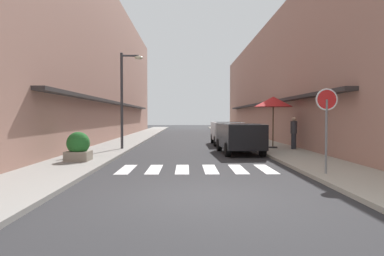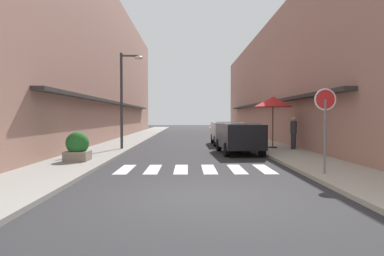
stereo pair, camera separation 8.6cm
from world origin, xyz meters
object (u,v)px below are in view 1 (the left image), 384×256
(parked_car_mid, at_px, (226,130))
(round_street_sign, at_px, (327,109))
(planter_corner, at_px, (78,147))
(cafe_umbrella, at_px, (273,102))
(street_lamp, at_px, (125,90))
(pedestrian_walking_near, at_px, (294,132))
(parked_car_near, at_px, (239,135))

(parked_car_mid, bearing_deg, round_street_sign, -82.91)
(planter_corner, bearing_deg, parked_car_mid, 53.92)
(parked_car_mid, relative_size, round_street_sign, 1.60)
(parked_car_mid, xyz_separation_m, cafe_umbrella, (2.09, -3.68, 1.67))
(street_lamp, relative_size, pedestrian_walking_near, 3.01)
(parked_car_near, relative_size, planter_corner, 3.75)
(street_lamp, bearing_deg, parked_car_near, -15.50)
(round_street_sign, distance_m, pedestrian_walking_near, 8.14)
(parked_car_near, bearing_deg, parked_car_mid, 90.00)
(parked_car_near, xyz_separation_m, planter_corner, (-6.69, -3.62, -0.28))
(round_street_sign, bearing_deg, street_lamp, 131.07)
(street_lamp, xyz_separation_m, pedestrian_walking_near, (8.78, -0.45, -2.22))
(pedestrian_walking_near, bearing_deg, round_street_sign, 3.43)
(parked_car_near, relative_size, street_lamp, 0.82)
(cafe_umbrella, xyz_separation_m, pedestrian_walking_near, (0.91, -0.73, -1.59))
(round_street_sign, height_order, pedestrian_walking_near, round_street_sign)
(street_lamp, relative_size, cafe_umbrella, 1.82)
(planter_corner, bearing_deg, parked_car_near, 28.40)
(round_street_sign, bearing_deg, pedestrian_walking_near, 79.55)
(round_street_sign, xyz_separation_m, street_lamp, (-7.31, 8.39, 1.18))
(round_street_sign, xyz_separation_m, planter_corner, (-8.23, 3.17, -1.39))
(cafe_umbrella, bearing_deg, planter_corner, -147.95)
(cafe_umbrella, height_order, pedestrian_walking_near, cafe_umbrella)
(parked_car_mid, height_order, cafe_umbrella, cafe_umbrella)
(round_street_sign, bearing_deg, planter_corner, 158.90)
(street_lamp, bearing_deg, parked_car_mid, 34.44)
(parked_car_near, bearing_deg, pedestrian_walking_near, 20.98)
(parked_car_near, xyz_separation_m, parked_car_mid, (-0.00, 5.56, -0.00))
(street_lamp, height_order, pedestrian_walking_near, street_lamp)
(planter_corner, bearing_deg, street_lamp, 80.09)
(planter_corner, bearing_deg, cafe_umbrella, 32.05)
(round_street_sign, distance_m, planter_corner, 8.93)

